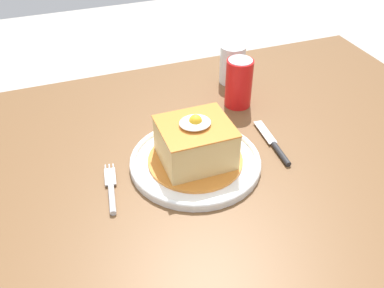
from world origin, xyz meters
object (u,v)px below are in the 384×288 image
fork (111,192)px  drinking_glass (232,66)px  main_plate (195,161)px  soda_can (239,83)px  knife (276,147)px

fork → drinking_glass: (0.40, 0.32, 0.04)m
main_plate → soda_can: soda_can is taller
soda_can → drinking_glass: (0.03, 0.11, -0.02)m
fork → drinking_glass: drinking_glass is taller
drinking_glass → soda_can: bearing=-107.0°
main_plate → drinking_glass: bearing=53.7°
knife → drinking_glass: (0.03, 0.31, 0.04)m
main_plate → fork: (-0.18, -0.03, -0.00)m
main_plate → knife: size_ratio=1.66×
fork → knife: same height
main_plate → knife: (0.18, -0.01, -0.00)m
fork → soda_can: 0.43m
soda_can → drinking_glass: soda_can is taller
main_plate → knife: main_plate is taller
main_plate → fork: main_plate is taller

